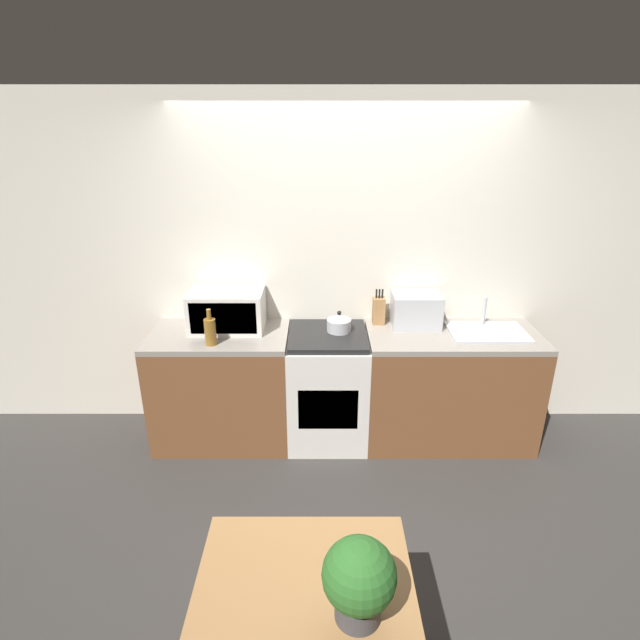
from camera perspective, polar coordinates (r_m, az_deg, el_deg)
name	(u,v)px	position (r m, az deg, el deg)	size (l,w,h in m)	color
ground_plane	(347,492)	(3.64, 3.05, -19.05)	(16.00, 16.00, 0.00)	#33302D
wall_back	(343,269)	(3.90, 2.70, 5.85)	(10.00, 0.06, 2.60)	silver
counter_left_run	(222,386)	(3.99, -11.08, -7.45)	(1.04, 0.62, 0.90)	brown
counter_right_run	(448,386)	(4.04, 14.47, -7.36)	(1.29, 0.62, 0.90)	brown
stove_range	(327,387)	(3.92, 0.86, -7.64)	(0.60, 0.62, 0.90)	silver
kettle	(339,323)	(3.74, 2.19, -0.31)	(0.18, 0.18, 0.16)	#B7B7BC
microwave	(227,310)	(3.82, -10.58, 1.15)	(0.55, 0.36, 0.30)	silver
bottle	(210,331)	(3.58, -12.43, -1.24)	(0.08, 0.08, 0.27)	olive
knife_block	(379,310)	(3.89, 6.72, 1.11)	(0.09, 0.10, 0.28)	#9E7042
toaster_oven	(416,310)	(3.88, 10.91, 1.11)	(0.37, 0.27, 0.26)	silver
sink_basin	(487,331)	(3.92, 18.57, -1.25)	(0.56, 0.38, 0.24)	silver
dining_table	(304,610)	(2.23, -1.79, -30.25)	(0.85, 0.78, 0.72)	#9E7042
potted_plant	(359,579)	(1.96, 4.48, -27.41)	(0.26, 0.26, 0.33)	#424247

